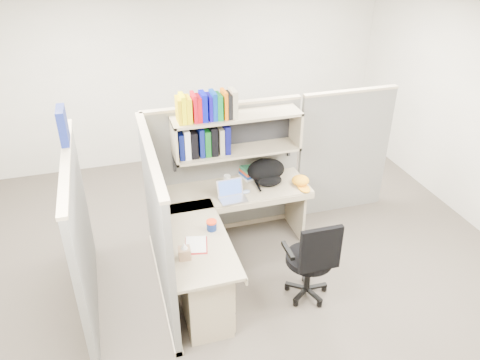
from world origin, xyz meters
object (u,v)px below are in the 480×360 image
object	(u,v)px
laptop	(233,192)
snack_canister	(212,225)
task_chair	(310,271)
desk	(216,265)
backpack	(268,172)

from	to	relation	value
laptop	snack_canister	bearing A→B (deg)	-129.56
laptop	task_chair	xyz separation A→B (m)	(0.53, -0.90, -0.49)
desk	snack_canister	size ratio (longest dim) A/B	16.88
desk	backpack	distance (m)	1.30
laptop	snack_canister	size ratio (longest dim) A/B	2.78
laptop	task_chair	size ratio (longest dim) A/B	0.29
desk	snack_canister	world-z (taller)	snack_canister
desk	snack_canister	distance (m)	0.39
desk	task_chair	world-z (taller)	task_chair
snack_canister	task_chair	xyz separation A→B (m)	(0.88, -0.44, -0.44)
laptop	snack_canister	xyz separation A→B (m)	(-0.35, -0.47, -0.05)
laptop	desk	bearing A→B (deg)	-122.13
laptop	task_chair	world-z (taller)	task_chair
backpack	task_chair	size ratio (longest dim) A/B	0.45
laptop	backpack	world-z (taller)	backpack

